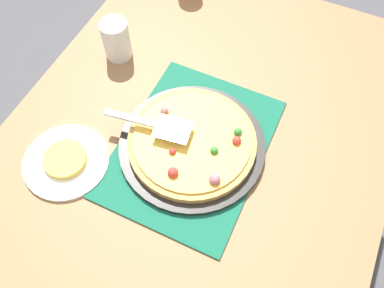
{
  "coord_description": "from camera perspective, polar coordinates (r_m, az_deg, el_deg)",
  "views": [
    {
      "loc": [
        -0.47,
        -0.22,
        1.66
      ],
      "look_at": [
        0.0,
        0.0,
        0.77
      ],
      "focal_mm": 37.37,
      "sensor_mm": 36.0,
      "label": 1
    }
  ],
  "objects": [
    {
      "name": "ground_plane",
      "position": [
        1.74,
        0.0,
        -12.89
      ],
      "size": [
        8.0,
        8.0,
        0.0
      ],
      "primitive_type": "plane",
      "color": "#4C4C51"
    },
    {
      "name": "plate_far_right",
      "position": [
        1.07,
        -17.5,
        -2.38
      ],
      "size": [
        0.22,
        0.22,
        0.01
      ],
      "primitive_type": "cylinder",
      "color": "white",
      "rests_on": "dining_table"
    },
    {
      "name": "served_slice_right",
      "position": [
        1.06,
        -17.68,
        -2.05
      ],
      "size": [
        0.11,
        0.11,
        0.02
      ],
      "primitive_type": "cylinder",
      "color": "#EAB747",
      "rests_on": "plate_far_right"
    },
    {
      "name": "pizza_pan",
      "position": [
        1.04,
        0.0,
        -0.2
      ],
      "size": [
        0.38,
        0.38,
        0.01
      ],
      "primitive_type": "cylinder",
      "color": "black",
      "rests_on": "placemat"
    },
    {
      "name": "pizza",
      "position": [
        1.02,
        0.04,
        0.31
      ],
      "size": [
        0.33,
        0.33,
        0.05
      ],
      "color": "tan",
      "rests_on": "pizza_pan"
    },
    {
      "name": "placemat",
      "position": [
        1.04,
        0.0,
        -0.47
      ],
      "size": [
        0.48,
        0.36,
        0.01
      ],
      "primitive_type": "cube",
      "color": "#145B42",
      "rests_on": "dining_table"
    },
    {
      "name": "cup_corner",
      "position": [
        1.22,
        -10.76,
        14.44
      ],
      "size": [
        0.08,
        0.08,
        0.12
      ],
      "primitive_type": "cylinder",
      "color": "white",
      "rests_on": "dining_table"
    },
    {
      "name": "pizza_server",
      "position": [
        1.01,
        -5.33,
        2.79
      ],
      "size": [
        0.08,
        0.23,
        0.01
      ],
      "color": "silver",
      "rests_on": "pizza"
    },
    {
      "name": "dining_table",
      "position": [
        1.14,
        0.0,
        -3.27
      ],
      "size": [
        1.4,
        1.0,
        0.75
      ],
      "color": "olive",
      "rests_on": "ground_plane"
    }
  ]
}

